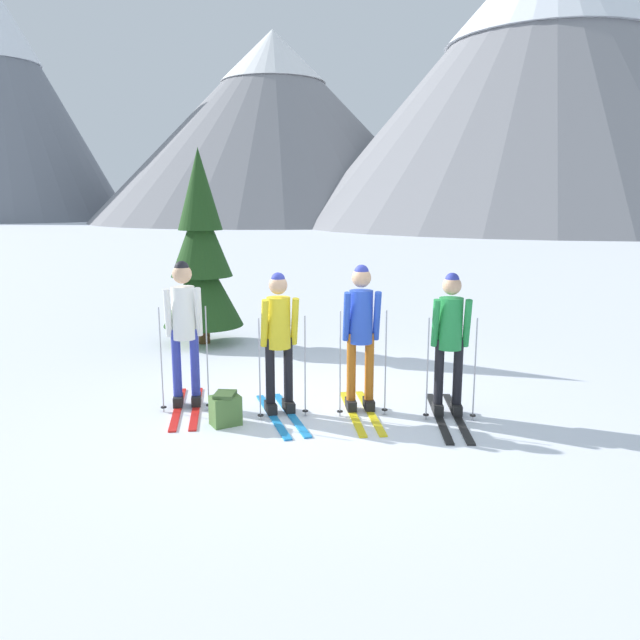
# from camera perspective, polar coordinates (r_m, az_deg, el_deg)

# --- Properties ---
(ground_plane) EXTENTS (400.00, 400.00, 0.00)m
(ground_plane) POSITION_cam_1_polar(r_m,az_deg,el_deg) (7.63, -0.47, -8.25)
(ground_plane) COLOR white
(skier_in_white) EXTENTS (0.66, 1.61, 1.81)m
(skier_in_white) POSITION_cam_1_polar(r_m,az_deg,el_deg) (7.65, -12.44, -0.63)
(skier_in_white) COLOR red
(skier_in_white) RESTS_ON ground
(skier_in_yellow) EXTENTS (0.86, 1.57, 1.70)m
(skier_in_yellow) POSITION_cam_1_polar(r_m,az_deg,el_deg) (7.27, -3.85, -1.40)
(skier_in_yellow) COLOR #1E84D1
(skier_in_yellow) RESTS_ON ground
(skier_in_blue) EXTENTS (0.62, 1.61, 1.78)m
(skier_in_blue) POSITION_cam_1_polar(r_m,az_deg,el_deg) (7.35, 3.77, -0.82)
(skier_in_blue) COLOR yellow
(skier_in_blue) RESTS_ON ground
(skier_in_green) EXTENTS (0.61, 1.71, 1.70)m
(skier_in_green) POSITION_cam_1_polar(r_m,az_deg,el_deg) (7.34, 11.91, -1.73)
(skier_in_green) COLOR black
(skier_in_green) RESTS_ON ground
(pine_tree_near) EXTENTS (1.41, 1.41, 3.40)m
(pine_tree_near) POSITION_cam_1_polar(r_m,az_deg,el_deg) (11.02, -10.90, 5.80)
(pine_tree_near) COLOR #51381E
(pine_tree_near) RESTS_ON ground
(backpack_on_snow_front) EXTENTS (0.40, 0.38, 0.38)m
(backpack_on_snow_front) POSITION_cam_1_polar(r_m,az_deg,el_deg) (7.16, -8.74, -8.13)
(backpack_on_snow_front) COLOR #4C7238
(backpack_on_snow_front) RESTS_ON ground
(mountain_ridge_distant) EXTENTS (122.95, 55.89, 29.65)m
(mountain_ridge_distant) POSITION_cam_1_polar(r_m,az_deg,el_deg) (70.70, 5.56, 19.51)
(mountain_ridge_distant) COLOR slate
(mountain_ridge_distant) RESTS_ON ground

